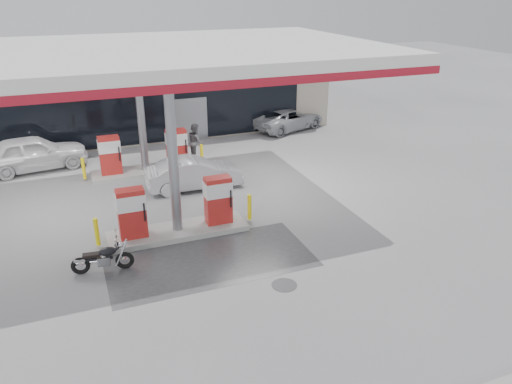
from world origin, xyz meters
TOP-DOWN VIEW (x-y plane):
  - ground at (0.00, 0.00)m, footprint 90.00×90.00m
  - wet_patch at (0.50, 0.00)m, footprint 6.00×3.00m
  - drain_cover at (2.00, -2.00)m, footprint 0.70×0.70m
  - store_building at (0.01, 15.94)m, footprint 22.00×8.22m
  - canopy at (0.00, 5.00)m, footprint 16.00×10.02m
  - pump_island_near at (0.00, 2.00)m, footprint 5.14×1.30m
  - pump_island_far at (0.00, 8.00)m, footprint 5.14×1.30m
  - parked_motorcycle at (-2.46, 0.53)m, footprint 1.74×0.67m
  - sedan_white at (-4.42, 10.20)m, footprint 4.69×2.43m
  - attendant at (2.50, 9.00)m, footprint 0.68×0.85m
  - hatchback_silver at (1.52, 5.60)m, footprint 3.82×1.45m
  - parked_car_right at (8.58, 12.00)m, footprint 4.62×3.26m

SIDE VIEW (x-z plane):
  - ground at x=0.00m, z-range 0.00..0.00m
  - wet_patch at x=0.50m, z-range 0.00..0.00m
  - drain_cover at x=2.00m, z-range 0.00..0.01m
  - parked_motorcycle at x=-2.46m, z-range -0.05..0.84m
  - parked_car_right at x=8.58m, z-range 0.00..1.17m
  - hatchback_silver at x=1.52m, z-range 0.00..1.24m
  - pump_island_near at x=0.00m, z-range -0.18..1.60m
  - pump_island_far at x=0.00m, z-range -0.18..1.60m
  - sedan_white at x=-4.42m, z-range 0.00..1.52m
  - attendant at x=2.50m, z-range 0.00..1.68m
  - store_building at x=0.01m, z-range 0.01..4.01m
  - canopy at x=0.00m, z-range 2.51..8.02m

